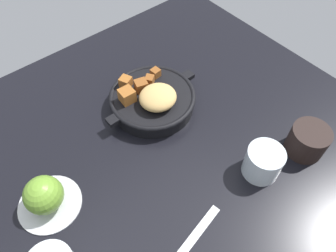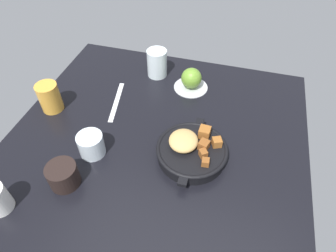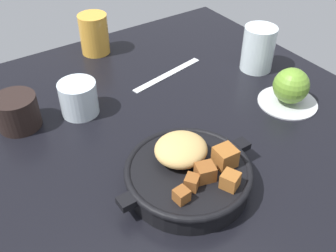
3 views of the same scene
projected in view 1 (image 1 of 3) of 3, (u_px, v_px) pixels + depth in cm
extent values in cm
cube|color=black|center=(176.00, 147.00, 71.01)|extent=(91.02, 90.10, 2.40)
cylinder|color=black|center=(153.00, 101.00, 75.17)|extent=(19.60, 19.60, 3.89)
torus|color=black|center=(152.00, 96.00, 73.86)|extent=(20.41, 20.41, 1.20)
cube|color=black|center=(113.00, 120.00, 69.86)|extent=(2.64, 2.40, 1.20)
cube|color=black|center=(187.00, 76.00, 78.30)|extent=(2.64, 2.40, 1.20)
ellipsoid|color=tan|center=(158.00, 97.00, 70.73)|extent=(8.62, 8.22, 3.70)
cube|color=brown|center=(150.00, 80.00, 75.07)|extent=(2.87, 2.83, 2.13)
cube|color=#935623|center=(126.00, 82.00, 74.49)|extent=(3.25, 3.27, 2.49)
cube|color=#935623|center=(127.00, 96.00, 71.39)|extent=(3.37, 3.32, 3.19)
cube|color=brown|center=(141.00, 86.00, 73.66)|extent=(3.38, 3.26, 2.60)
cube|color=brown|center=(156.00, 73.00, 76.67)|extent=(2.19, 2.18, 2.00)
cylinder|color=#B7BABF|center=(50.00, 204.00, 61.35)|extent=(12.27, 12.27, 0.60)
sphere|color=olive|center=(44.00, 195.00, 58.19)|extent=(7.31, 7.31, 7.31)
cube|color=silver|center=(185.00, 249.00, 56.34)|extent=(20.04, 5.42, 0.36)
cylinder|color=silver|center=(263.00, 162.00, 63.33)|extent=(7.47, 7.47, 6.83)
cylinder|color=black|center=(307.00, 141.00, 66.66)|extent=(8.09, 8.09, 6.52)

